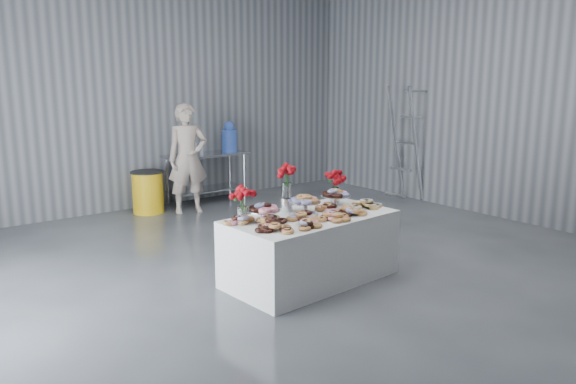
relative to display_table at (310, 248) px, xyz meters
name	(u,v)px	position (x,y,z in m)	size (l,w,h in m)	color
ground	(325,274)	(0.26, 0.03, -0.38)	(9.00, 9.00, 0.00)	#393B40
room_walls	(305,40)	(-0.01, 0.10, 2.26)	(8.04, 9.04, 4.02)	slate
display_table	(310,248)	(0.00, 0.00, 0.00)	(1.90, 1.00, 0.75)	white
prep_table	(206,169)	(1.01, 4.13, 0.24)	(1.50, 0.60, 0.90)	silver
donut_mounds	(314,213)	(0.00, -0.05, 0.42)	(1.80, 0.80, 0.09)	#D8824F
cake_stand_left	(264,209)	(-0.56, 0.11, 0.52)	(0.36, 0.36, 0.17)	silver
cake_stand_mid	(305,201)	(0.04, 0.15, 0.52)	(0.36, 0.36, 0.17)	silver
cake_stand_right	(336,194)	(0.54, 0.19, 0.52)	(0.36, 0.36, 0.17)	silver
danish_pile	(366,203)	(0.76, -0.10, 0.43)	(0.48, 0.48, 0.11)	white
bouquet_left	(243,196)	(-0.77, 0.20, 0.67)	(0.26, 0.26, 0.42)	white
bouquet_right	(335,178)	(0.68, 0.35, 0.67)	(0.26, 0.26, 0.42)	white
bouquet_center	(287,178)	(-0.07, 0.35, 0.75)	(0.26, 0.26, 0.57)	silver
water_jug	(229,138)	(1.51, 4.13, 0.77)	(0.28, 0.28, 0.55)	blue
drink_bottles	(192,148)	(0.69, 4.03, 0.66)	(0.54, 0.08, 0.27)	#268C33
person	(188,159)	(0.43, 3.70, 0.54)	(0.67, 0.44, 1.82)	#CC8C93
trash_barrel	(148,192)	(-0.14, 4.08, -0.02)	(0.55, 0.55, 0.71)	gold
stepladder	(405,143)	(4.01, 2.12, 0.68)	(0.24, 0.53, 2.11)	silver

